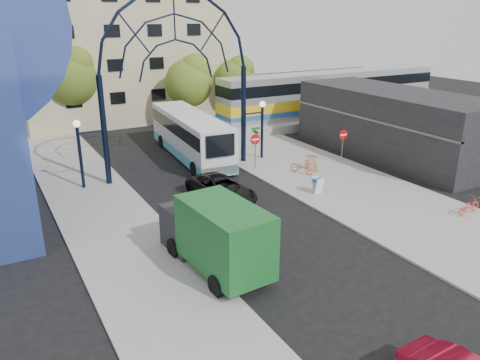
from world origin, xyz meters
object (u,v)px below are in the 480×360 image
stop_sign (255,143)px  bike_far_a (469,206)px  sandwich_board (318,183)px  train_car (332,93)px  black_suv (221,189)px  city_bus (190,135)px  bike_near_a (302,167)px  gateway_arch (176,45)px  tree_north_c (236,77)px  green_truck (214,234)px  do_not_enter_sign (343,138)px  street_name_sign (256,138)px  tree_north_b (70,75)px  bike_near_b (311,163)px  tree_north_a (190,80)px

stop_sign → bike_far_a: 14.01m
sandwich_board → bike_far_a: 8.38m
train_car → black_suv: 24.36m
city_bus → black_suv: city_bus is taller
train_car → bike_near_a: (-12.98, -12.53, -2.32)m
gateway_arch → city_bus: size_ratio=1.11×
tree_north_c → green_truck: (-15.86, -26.64, -2.69)m
gateway_arch → do_not_enter_sign: gateway_arch is taller
train_car → city_bus: size_ratio=2.05×
gateway_arch → city_bus: (2.18, 3.22, -6.82)m
gateway_arch → train_car: (20.00, 8.00, -5.66)m
street_name_sign → bike_far_a: bearing=-66.9°
tree_north_c → black_suv: bearing=-121.2°
do_not_enter_sign → sandwich_board: size_ratio=2.51×
tree_north_b → tree_north_c: bearing=-7.1°
street_name_sign → bike_near_b: size_ratio=1.73×
tree_north_a → black_suv: 19.21m
gateway_arch → stop_sign: 8.37m
tree_north_a → tree_north_c: 6.33m
black_suv → street_name_sign: bearing=34.5°
tree_north_b → city_bus: tree_north_b is taller
tree_north_c → bike_near_a: size_ratio=3.69×
tree_north_b → train_car: bearing=-18.4°
stop_sign → bike_near_b: 4.17m
tree_north_a → city_bus: size_ratio=0.57×
tree_north_b → bike_near_b: tree_north_b is taller
gateway_arch → black_suv: gateway_arch is taller
stop_sign → tree_north_c: size_ratio=0.38×
street_name_sign → green_truck: (-8.94, -11.31, -0.55)m
stop_sign → street_name_sign: bearing=56.4°
gateway_arch → stop_sign: (4.80, -2.00, -6.56)m
do_not_enter_sign → black_suv: bearing=-170.1°
stop_sign → do_not_enter_sign: (6.20, -2.00, -0.02)m
do_not_enter_sign → bike_near_a: (-3.98, -0.53, -1.39)m
train_car → tree_north_a: tree_north_a is taller
do_not_enter_sign → street_name_sign: street_name_sign is taller
gateway_arch → bike_far_a: gateway_arch is taller
street_name_sign → bike_near_a: size_ratio=1.59×
sandwich_board → city_bus: bearing=106.9°
sandwich_board → green_truck: (-9.34, -4.69, 0.84)m
bike_near_a → tree_north_a: bearing=70.9°
tree_north_a → bike_near_a: size_ratio=3.97×
do_not_enter_sign → black_suv: (-10.89, -1.89, -1.27)m
tree_north_a → bike_near_b: (1.94, -16.14, -4.00)m
do_not_enter_sign → tree_north_a: size_ratio=0.35×
sandwich_board → stop_sign: bearing=97.6°
gateway_arch → bike_near_b: 12.08m
bike_near_a → bike_far_a: bike_near_a is taller
black_suv → tree_north_a: bearing=64.4°
do_not_enter_sign → bike_far_a: bearing=-91.0°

